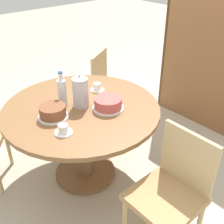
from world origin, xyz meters
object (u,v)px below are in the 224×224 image
Objects in this scene: coffee_pot at (80,92)px; cake_main at (108,104)px; chair_a at (111,88)px; cake_second at (53,112)px; cup_a at (63,130)px; bookshelf at (210,44)px; cup_b at (97,88)px; water_bottle at (62,92)px; chair_c at (171,190)px.

cake_main is at bearing 38.25° from coffee_pot.
cake_second is (0.47, -1.00, 0.31)m from chair_a.
coffee_pot is (0.48, -0.74, 0.39)m from chair_a.
chair_a is at bearing 122.74° from coffee_pot.
cup_a is at bearing -14.02° from cake_second.
bookshelf is 1.61m from coffee_pot.
chair_a is 1.14m from cake_second.
cup_b is (-0.13, 0.27, -0.10)m from coffee_pot.
water_bottle is at bearing 81.85° from bookshelf.
chair_c is 6.67× the size of cup_a.
coffee_pot is 0.27m from cake_second.
bookshelf reaches higher than coffee_pot.
chair_c is 0.47× the size of bookshelf.
chair_a is 3.41× the size of cake_main.
bookshelf is 6.23× the size of water_bottle.
chair_a is 1.00× the size of chair_c.
cake_main is at bearing 96.12° from cup_a.
bookshelf is at bearing 85.94° from cake_second.
chair_a is 2.95× the size of water_bottle.
cup_b is at bearing -172.87° from chair_a.
chair_a is 1.29m from cup_a.
chair_c is 1.00m from cake_second.
bookshelf is at bearing -63.94° from chair_a.
chair_c is 2.95× the size of water_bottle.
chair_c is 1.80m from bookshelf.
cup_a is at bearing -33.01° from water_bottle.
chair_c reaches higher than cup_b.
coffee_pot reaches higher than chair_a.
chair_a is at bearing 123.45° from cup_a.
cake_second is at bearing -55.29° from water_bottle.
water_bottle reaches higher than chair_a.
cup_a is at bearing -151.81° from chair_c.
chair_c is 1.09m from water_bottle.
bookshelf reaches higher than cake_second.
coffee_pot is at bearing -141.75° from cake_main.
cake_second reaches higher than cake_main.
chair_c is 0.79m from cake_main.
coffee_pot is at bearing 85.43° from bookshelf.
chair_a is at bearing 126.16° from cup_b.
chair_a is 1.15m from bookshelf.
water_bottle is 1.25× the size of cake_second.
bookshelf is 1.87m from cake_second.
chair_a is 0.96m from coffee_pot.
bookshelf is 7.81× the size of cake_second.
cake_main is at bearing 65.94° from cake_second.
cup_a is (0.33, -0.22, -0.09)m from water_bottle.
coffee_pot is 0.39m from cup_a.
cake_main is (0.65, -0.61, 0.30)m from chair_a.
cup_b is (0.34, -0.47, 0.29)m from chair_a.
chair_a is at bearing 55.09° from bookshelf.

